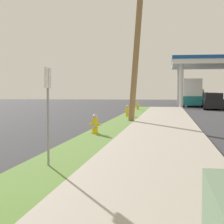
{
  "coord_description": "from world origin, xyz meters",
  "views": [
    {
      "loc": [
        3.24,
        0.28,
        1.73
      ],
      "look_at": [
        1.12,
        14.56,
        0.94
      ],
      "focal_mm": 60.94,
      "sensor_mm": 36.0,
      "label": 1
    }
  ],
  "objects": [
    {
      "name": "car_black_by_near_pump",
      "position": [
        7.5,
        37.49,
        0.72
      ],
      "size": [
        2.2,
        4.61,
        1.57
      ],
      "color": "black",
      "rests_on": "ground"
    },
    {
      "name": "fire_hydrant_fourth",
      "position": [
        0.55,
        33.84,
        0.45
      ],
      "size": [
        0.42,
        0.38,
        0.74
      ],
      "color": "yellow",
      "rests_on": "grass_verge"
    },
    {
      "name": "fire_hydrant_second",
      "position": [
        0.48,
        14.45,
        0.45
      ],
      "size": [
        0.42,
        0.38,
        0.74
      ],
      "color": "yellow",
      "rests_on": "grass_verge"
    },
    {
      "name": "fire_hydrant_third",
      "position": [
        0.63,
        24.57,
        0.45
      ],
      "size": [
        0.42,
        0.37,
        0.74
      ],
      "color": "yellow",
      "rests_on": "grass_verge"
    },
    {
      "name": "street_sign_post",
      "position": [
        0.67,
        8.19,
        1.63
      ],
      "size": [
        0.05,
        0.36,
        2.12
      ],
      "color": "gray",
      "rests_on": "grass_verge"
    },
    {
      "name": "truck_tan_at_forecourt",
      "position": [
        6.66,
        51.6,
        0.91
      ],
      "size": [
        2.43,
        5.51,
        1.97
      ],
      "color": "tan",
      "rests_on": "ground"
    },
    {
      "name": "truck_teal_on_apron",
      "position": [
        6.04,
        44.47,
        1.49
      ],
      "size": [
        2.61,
        6.54,
        3.11
      ],
      "color": "#197075",
      "rests_on": "ground"
    },
    {
      "name": "utility_pole_midground",
      "position": [
        1.55,
        20.66,
        4.41
      ],
      "size": [
        1.46,
        1.24,
        8.43
      ],
      "color": "#937047",
      "rests_on": "grass_verge"
    }
  ]
}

